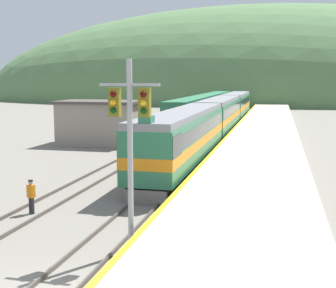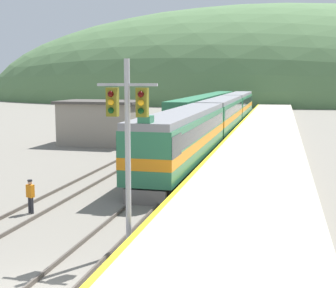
{
  "view_description": "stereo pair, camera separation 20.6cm",
  "coord_description": "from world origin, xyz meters",
  "views": [
    {
      "loc": [
        6.37,
        -11.24,
        6.3
      ],
      "look_at": [
        0.01,
        15.68,
        2.42
      ],
      "focal_mm": 50.0,
      "sensor_mm": 36.0,
      "label": 1
    },
    {
      "loc": [
        6.57,
        -11.19,
        6.3
      ],
      "look_at": [
        0.01,
        15.68,
        2.42
      ],
      "focal_mm": 50.0,
      "sensor_mm": 36.0,
      "label": 2
    }
  ],
  "objects": [
    {
      "name": "signal_mast_main",
      "position": [
        1.28,
        4.42,
        4.57
      ],
      "size": [
        2.2,
        0.42,
        6.99
      ],
      "color": "#9E9EA3",
      "rests_on": "ground"
    },
    {
      "name": "track_worker",
      "position": [
        -4.77,
        8.03,
        0.91
      ],
      "size": [
        0.41,
        0.32,
        1.62
      ],
      "color": "#2D2D33",
      "rests_on": "ground"
    },
    {
      "name": "siding_train",
      "position": [
        -4.86,
        62.01,
        1.93
      ],
      "size": [
        2.9,
        46.89,
        3.75
      ],
      "color": "black",
      "rests_on": "ground"
    },
    {
      "name": "track_main",
      "position": [
        0.0,
        70.0,
        0.08
      ],
      "size": [
        1.52,
        180.0,
        0.16
      ],
      "color": "#4C443D",
      "rests_on": "ground"
    },
    {
      "name": "carriage_third",
      "position": [
        0.0,
        61.8,
        2.24
      ],
      "size": [
        2.87,
        19.43,
        4.11
      ],
      "color": "black",
      "rests_on": "ground"
    },
    {
      "name": "distant_hills",
      "position": [
        0.0,
        126.55,
        0.0
      ],
      "size": [
        168.36,
        75.76,
        53.35
      ],
      "color": "#517547",
      "rests_on": "ground"
    },
    {
      "name": "platform",
      "position": [
        5.0,
        50.0,
        0.5
      ],
      "size": [
        6.63,
        140.0,
        1.01
      ],
      "color": "#B2A893",
      "rests_on": "ground"
    },
    {
      "name": "track_siding",
      "position": [
        -4.86,
        70.0,
        0.08
      ],
      "size": [
        1.52,
        180.0,
        0.16
      ],
      "color": "#4C443D",
      "rests_on": "ground"
    },
    {
      "name": "station_shed",
      "position": [
        -10.3,
        30.9,
        2.13
      ],
      "size": [
        7.89,
        5.09,
        4.21
      ],
      "color": "gray",
      "rests_on": "ground"
    },
    {
      "name": "express_train_lead_car",
      "position": [
        0.0,
        20.52,
        2.25
      ],
      "size": [
        2.88,
        20.29,
        4.47
      ],
      "color": "black",
      "rests_on": "ground"
    },
    {
      "name": "carriage_second",
      "position": [
        0.0,
        41.49,
        2.24
      ],
      "size": [
        2.87,
        19.43,
        4.11
      ],
      "color": "black",
      "rests_on": "ground"
    }
  ]
}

